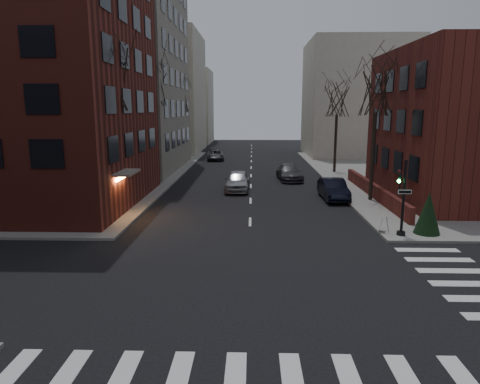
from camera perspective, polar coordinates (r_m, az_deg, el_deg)
name	(u,v)px	position (r m, az deg, el deg)	size (l,w,h in m)	color
ground	(248,317)	(14.64, 1.11, -16.34)	(160.00, 160.00, 0.00)	black
building_left_brick	(22,74)	(33.44, -27.03, 13.81)	(15.00, 15.00, 18.00)	maroon
building_left_tan	(91,38)	(50.53, -19.24, 18.78)	(18.00, 18.00, 28.00)	gray
building_right_brick	(477,126)	(35.97, 29.04, 7.75)	(12.00, 14.00, 11.00)	#5C211A
low_wall_right	(374,190)	(33.84, 17.37, 0.22)	(0.35, 16.00, 1.00)	#5C211A
building_distant_la	(156,93)	(69.68, -11.17, 12.77)	(14.00, 16.00, 18.00)	beige
building_distant_ra	(356,99)	(64.74, 15.26, 11.85)	(14.00, 14.00, 16.00)	beige
building_distant_lb	(186,107)	(85.99, -7.28, 11.20)	(10.00, 12.00, 14.00)	beige
traffic_signal	(402,203)	(23.84, 20.79, -1.33)	(0.76, 0.44, 4.00)	black
tree_left_a	(109,80)	(28.47, -17.12, 14.11)	(4.18, 4.18, 10.26)	#2D231C
tree_left_b	(153,83)	(40.05, -11.56, 14.00)	(4.40, 4.40, 10.80)	#2D231C
tree_left_c	(179,97)	(53.75, -8.10, 12.38)	(3.96, 3.96, 9.72)	#2D231C
tree_right_a	(377,90)	(32.21, 17.76, 12.88)	(3.96, 3.96, 9.72)	#2D231C
tree_right_b	(337,100)	(45.83, 12.85, 11.90)	(3.74, 3.74, 9.18)	#2D231C
streetlamp_near	(151,139)	(36.05, -11.78, 6.89)	(0.36, 0.36, 6.28)	black
streetlamp_far	(187,128)	(55.67, -7.03, 8.45)	(0.36, 0.36, 6.28)	black
parked_sedan	(333,189)	(32.78, 12.33, 0.37)	(1.65, 4.73, 1.56)	black
car_lane_silver	(238,181)	(35.46, -0.33, 1.51)	(1.96, 4.87, 1.66)	#A3A3A8
car_lane_gray	(289,172)	(40.96, 6.60, 2.61)	(2.07, 5.10, 1.48)	#3D3D41
car_lane_far	(215,155)	(56.69, -3.31, 4.93)	(2.18, 4.72, 1.31)	#404045
sandwich_board	(384,224)	(24.53, 18.69, -4.02)	(0.39, 0.55, 0.88)	silver
evergreen_shrub	(428,213)	(24.82, 23.80, -2.57)	(1.36, 1.36, 2.26)	black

